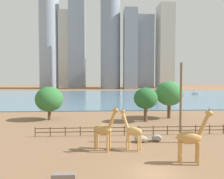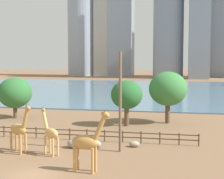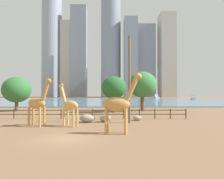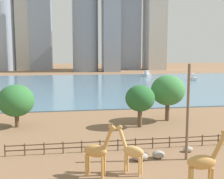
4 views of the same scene
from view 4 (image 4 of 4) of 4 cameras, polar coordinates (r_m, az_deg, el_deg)
ground_plane at (r=98.31m, az=-5.22°, el=1.12°), size 400.00×400.00×0.00m
harbor_water at (r=95.32m, az=-5.11°, el=0.98°), size 180.00×86.00×0.20m
giraffe_tall at (r=23.39m, az=18.16°, el=-13.81°), size 3.34×1.21×5.13m
giraffe_companion at (r=24.96m, az=-3.05°, el=-12.36°), size 2.95×1.90×4.90m
giraffe_young at (r=25.60m, az=4.05°, el=-12.36°), size 2.51×2.04×4.45m
utility_pole at (r=28.95m, az=15.14°, el=-4.56°), size 0.28×0.28×9.69m
boulder_near_fence at (r=32.39m, az=15.20°, el=-11.61°), size 1.07×0.82×0.61m
boulder_by_pole at (r=29.07m, az=5.73°, el=-13.28°), size 1.70×1.25×0.93m
boulder_small at (r=29.87m, az=9.42°, el=-12.88°), size 1.29×1.10×0.82m
enclosure_fence at (r=31.79m, az=3.05°, el=-10.87°), size 26.12×0.14×1.30m
tree_left_large at (r=40.71m, az=5.72°, el=-1.84°), size 4.27×4.27×6.17m
tree_center_broad at (r=45.19m, az=11.27°, el=-0.19°), size 5.34×5.34×7.29m
tree_right_tall at (r=42.81m, az=-18.91°, el=-2.17°), size 5.17×5.17×6.24m
boat_ferry at (r=128.68m, az=6.96°, el=3.07°), size 3.26×6.34×2.66m
boat_tug at (r=115.06m, az=16.17°, el=2.28°), size 3.53×5.80×4.91m
skyline_tower_needle at (r=166.09m, az=-0.22°, el=13.92°), size 9.65×11.41×59.11m
skyline_block_central at (r=186.77m, az=-14.38°, el=15.55°), size 13.06×12.03×75.80m
skyline_tower_glass at (r=189.91m, az=3.01°, el=13.24°), size 16.12×14.80×60.12m
skyline_block_left at (r=188.62m, az=8.70°, el=14.39°), size 11.83×15.79×67.81m
skyline_tower_short at (r=186.16m, az=-17.45°, el=13.51°), size 10.01×8.64×63.14m
skyline_block_wide at (r=168.04m, az=-5.51°, el=16.22°), size 14.79×14.79×73.11m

